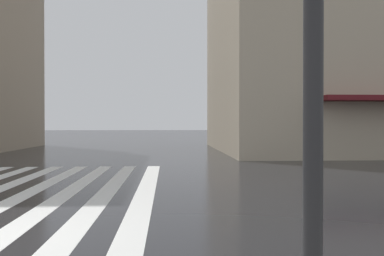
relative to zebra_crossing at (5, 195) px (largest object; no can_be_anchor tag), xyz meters
name	(u,v)px	position (x,y,z in m)	size (l,w,h in m)	color
zebra_crossing	(5,195)	(0.00, 0.00, 0.00)	(13.00, 7.50, 0.01)	silver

